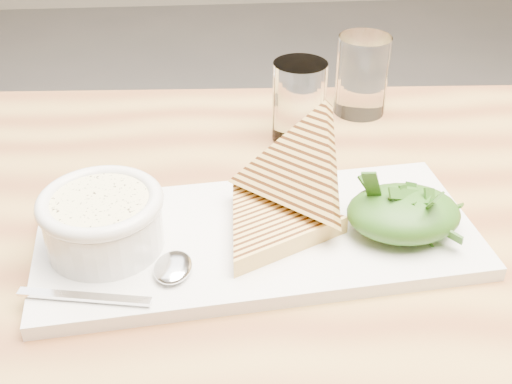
{
  "coord_description": "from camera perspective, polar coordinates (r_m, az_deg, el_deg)",
  "views": [
    {
      "loc": [
        -0.16,
        -0.7,
        1.14
      ],
      "look_at": [
        -0.12,
        -0.16,
        0.78
      ],
      "focal_mm": 45.0,
      "sensor_mm": 36.0,
      "label": 1
    }
  ],
  "objects": [
    {
      "name": "spoon_handle",
      "position": [
        0.6,
        -15.02,
        -8.97
      ],
      "size": [
        0.12,
        0.03,
        0.0
      ],
      "primitive_type": "cube",
      "rotation": [
        0.0,
        0.0,
        -0.19
      ],
      "color": "silver",
      "rests_on": "platter"
    },
    {
      "name": "glass_far",
      "position": [
        0.92,
        9.4,
        10.2
      ],
      "size": [
        0.07,
        0.07,
        0.11
      ],
      "primitive_type": "cylinder",
      "color": "white",
      "rests_on": "table_top"
    },
    {
      "name": "sandwich_flat",
      "position": [
        0.65,
        1.4,
        -3.06
      ],
      "size": [
        0.21,
        0.21,
        0.02
      ],
      "primitive_type": null,
      "rotation": [
        0.0,
        0.0,
        0.48
      ],
      "color": "tan",
      "rests_on": "platter"
    },
    {
      "name": "bowl_rim",
      "position": [
        0.63,
        -13.71,
        -0.85
      ],
      "size": [
        0.12,
        0.12,
        0.01
      ],
      "primitive_type": "torus",
      "color": "silver",
      "rests_on": "soup_bowl"
    },
    {
      "name": "arugula_pile",
      "position": [
        0.66,
        13.02,
        -1.5
      ],
      "size": [
        0.11,
        0.1,
        0.05
      ],
      "primitive_type": null,
      "color": "#345E1A",
      "rests_on": "platter"
    },
    {
      "name": "soup_bowl",
      "position": [
        0.64,
        -13.36,
        -3.03
      ],
      "size": [
        0.11,
        0.11,
        0.05
      ],
      "primitive_type": "cylinder",
      "color": "silver",
      "rests_on": "platter"
    },
    {
      "name": "soup",
      "position": [
        0.63,
        -13.68,
        -1.0
      ],
      "size": [
        0.1,
        0.1,
        0.01
      ],
      "primitive_type": "cylinder",
      "color": "beige",
      "rests_on": "soup_bowl"
    },
    {
      "name": "table_top",
      "position": [
        0.68,
        2.33,
        -5.64
      ],
      "size": [
        1.18,
        0.82,
        0.04
      ],
      "primitive_type": "cube",
      "rotation": [
        0.0,
        0.0,
        -0.05
      ],
      "color": "#AC8141",
      "rests_on": "ground"
    },
    {
      "name": "glass_near",
      "position": [
        0.83,
        3.85,
        8.01
      ],
      "size": [
        0.07,
        0.07,
        0.11
      ],
      "primitive_type": "cylinder",
      "color": "white",
      "rests_on": "table_top"
    },
    {
      "name": "salad_base",
      "position": [
        0.66,
        12.97,
        -1.85
      ],
      "size": [
        0.12,
        0.09,
        0.04
      ],
      "primitive_type": "ellipsoid",
      "color": "#163F10",
      "rests_on": "platter"
    },
    {
      "name": "sandwich_lean",
      "position": [
        0.66,
        3.75,
        1.86
      ],
      "size": [
        0.23,
        0.23,
        0.17
      ],
      "primitive_type": null,
      "rotation": [
        0.83,
        0.0,
        -0.75
      ],
      "color": "tan",
      "rests_on": "sandwich_flat"
    },
    {
      "name": "platter",
      "position": [
        0.66,
        0.14,
        -4.01
      ],
      "size": [
        0.46,
        0.24,
        0.02
      ],
      "primitive_type": "cube",
      "rotation": [
        0.0,
        0.0,
        0.1
      ],
      "color": "silver",
      "rests_on": "table_top"
    },
    {
      "name": "spoon_bowl",
      "position": [
        0.61,
        -7.38,
        -6.65
      ],
      "size": [
        0.04,
        0.05,
        0.01
      ],
      "primitive_type": "ellipsoid",
      "rotation": [
        0.0,
        0.0,
        -0.19
      ],
      "color": "silver",
      "rests_on": "platter"
    }
  ]
}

